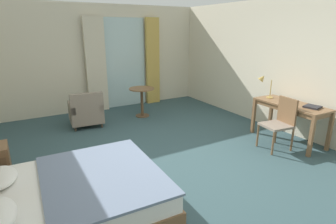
# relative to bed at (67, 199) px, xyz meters

# --- Properties ---
(ground) EXTENTS (6.36, 7.99, 0.10)m
(ground) POSITION_rel_bed_xyz_m (1.73, 0.62, -0.30)
(ground) COLOR #334C51
(wall_back) EXTENTS (5.96, 0.12, 2.76)m
(wall_back) POSITION_rel_bed_xyz_m (1.73, 4.36, 1.12)
(wall_back) COLOR beige
(wall_back) RESTS_ON ground
(wall_right) EXTENTS (0.12, 7.59, 2.76)m
(wall_right) POSITION_rel_bed_xyz_m (4.65, 0.62, 1.12)
(wall_right) COLOR beige
(wall_right) RESTS_ON ground
(balcony_glass_door) EXTENTS (1.21, 0.02, 2.43)m
(balcony_glass_door) POSITION_rel_bed_xyz_m (2.42, 4.28, 0.96)
(balcony_glass_door) COLOR silver
(balcony_glass_door) RESTS_ON ground
(curtain_panel_left) EXTENTS (0.52, 0.10, 2.44)m
(curtain_panel_left) POSITION_rel_bed_xyz_m (1.59, 4.18, 0.96)
(curtain_panel_left) COLOR beige
(curtain_panel_left) RESTS_ON ground
(curtain_panel_right) EXTENTS (0.40, 0.10, 2.44)m
(curtain_panel_right) POSITION_rel_bed_xyz_m (3.24, 4.18, 0.96)
(curtain_panel_right) COLOR tan
(curtain_panel_right) RESTS_ON ground
(bed) EXTENTS (2.16, 1.76, 1.00)m
(bed) POSITION_rel_bed_xyz_m (0.00, 0.00, 0.00)
(bed) COLOR brown
(bed) RESTS_ON ground
(writing_desk) EXTENTS (0.61, 1.39, 0.77)m
(writing_desk) POSITION_rel_bed_xyz_m (4.20, 0.23, 0.42)
(writing_desk) COLOR brown
(writing_desk) RESTS_ON ground
(desk_chair) EXTENTS (0.53, 0.50, 0.95)m
(desk_chair) POSITION_rel_bed_xyz_m (3.76, 0.09, 0.27)
(desk_chair) COLOR gray
(desk_chair) RESTS_ON ground
(desk_lamp) EXTENTS (0.29, 0.28, 0.50)m
(desk_lamp) POSITION_rel_bed_xyz_m (4.10, 0.85, 0.86)
(desk_lamp) COLOR tan
(desk_lamp) RESTS_ON writing_desk
(closed_book) EXTENTS (0.29, 0.29, 0.03)m
(closed_book) POSITION_rel_bed_xyz_m (4.27, -0.15, 0.53)
(closed_book) COLOR #232328
(closed_book) RESTS_ON writing_desk
(armchair_by_window) EXTENTS (0.76, 0.78, 0.81)m
(armchair_by_window) POSITION_rel_bed_xyz_m (0.99, 3.09, 0.07)
(armchair_by_window) COLOR gray
(armchair_by_window) RESTS_ON ground
(round_cafe_table) EXTENTS (0.62, 0.62, 0.73)m
(round_cafe_table) POSITION_rel_bed_xyz_m (2.39, 3.12, 0.28)
(round_cafe_table) COLOR brown
(round_cafe_table) RESTS_ON ground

